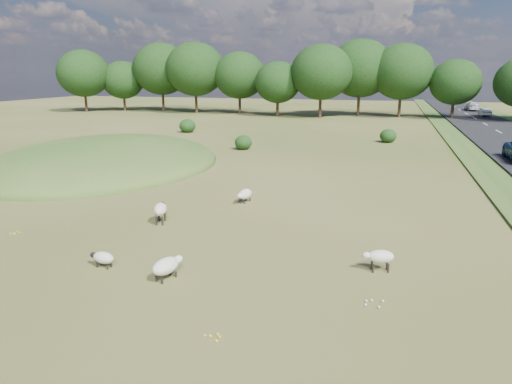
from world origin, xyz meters
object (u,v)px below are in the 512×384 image
(sheep_5, at_px, (160,209))
(sheep_3, at_px, (167,266))
(car_3, at_px, (485,112))
(car_5, at_px, (473,106))
(sheep_4, at_px, (380,257))
(sheep_0, at_px, (245,194))
(sheep_2, at_px, (103,258))

(sheep_5, bearing_deg, sheep_3, -167.44)
(sheep_3, xyz_separation_m, sheep_5, (-2.97, 5.26, 0.18))
(car_3, distance_m, car_5, 11.26)
(sheep_3, relative_size, car_5, 0.26)
(sheep_5, bearing_deg, sheep_4, -122.16)
(sheep_3, relative_size, sheep_5, 1.00)
(sheep_3, relative_size, sheep_4, 1.20)
(sheep_3, bearing_deg, sheep_0, 20.73)
(sheep_2, bearing_deg, car_3, -102.82)
(sheep_0, distance_m, car_3, 58.10)
(sheep_4, xyz_separation_m, sheep_5, (-9.76, 2.66, 0.11))
(car_3, bearing_deg, sheep_2, 69.90)
(sheep_2, bearing_deg, sheep_0, -96.75)
(sheep_5, bearing_deg, car_5, -35.60)
(sheep_0, height_order, sheep_4, sheep_4)
(sheep_4, distance_m, car_5, 73.74)
(sheep_2, xyz_separation_m, sheep_5, (-0.36, 5.02, 0.30))
(sheep_0, height_order, car_5, car_5)
(sheep_3, distance_m, sheep_4, 7.27)
(sheep_5, height_order, car_5, car_5)
(sheep_3, distance_m, car_5, 77.81)
(sheep_4, bearing_deg, sheep_5, -29.49)
(sheep_2, xyz_separation_m, sheep_3, (2.62, -0.24, 0.11))
(sheep_4, height_order, car_3, car_3)
(sheep_2, bearing_deg, sheep_3, -177.96)
(sheep_0, relative_size, car_5, 0.25)
(car_3, relative_size, car_5, 0.72)
(sheep_2, bearing_deg, car_5, -99.98)
(sheep_0, xyz_separation_m, sheep_5, (-2.68, -4.29, 0.21))
(sheep_2, distance_m, sheep_4, 9.70)
(sheep_3, distance_m, sheep_5, 6.04)
(sheep_3, xyz_separation_m, sheep_4, (6.79, 2.59, 0.07))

